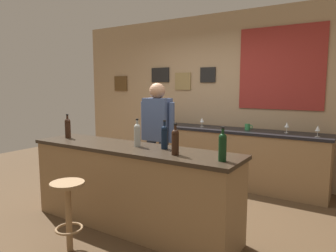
{
  "coord_description": "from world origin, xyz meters",
  "views": [
    {
      "loc": [
        2.13,
        -2.97,
        1.58
      ],
      "look_at": [
        -0.05,
        0.45,
        1.05
      ],
      "focal_mm": 32.88,
      "sensor_mm": 36.0,
      "label": 1
    }
  ],
  "objects": [
    {
      "name": "wine_bottle_d",
      "position": [
        0.63,
        -0.49,
        1.06
      ],
      "size": [
        0.07,
        0.07,
        0.31
      ],
      "color": "black",
      "rests_on": "bar_counter"
    },
    {
      "name": "bartender",
      "position": [
        -0.16,
        0.37,
        0.94
      ],
      "size": [
        0.52,
        0.21,
        1.62
      ],
      "color": "#384766",
      "rests_on": "ground_plane"
    },
    {
      "name": "wine_glass_a",
      "position": [
        -0.13,
        1.63,
        1.01
      ],
      "size": [
        0.07,
        0.07,
        0.16
      ],
      "color": "silver",
      "rests_on": "side_counter"
    },
    {
      "name": "wine_bottle_c",
      "position": [
        0.39,
        -0.31,
        1.06
      ],
      "size": [
        0.07,
        0.07,
        0.31
      ],
      "color": "black",
      "rests_on": "bar_counter"
    },
    {
      "name": "bar_counter",
      "position": [
        0.0,
        -0.4,
        0.46
      ],
      "size": [
        2.52,
        0.6,
        0.92
      ],
      "color": "olive",
      "rests_on": "ground_plane"
    },
    {
      "name": "wine_glass_b",
      "position": [
        1.2,
        1.71,
        1.01
      ],
      "size": [
        0.07,
        0.07,
        0.16
      ],
      "color": "silver",
      "rests_on": "side_counter"
    },
    {
      "name": "wine_bottle_b",
      "position": [
        0.06,
        -0.35,
        1.06
      ],
      "size": [
        0.07,
        0.07,
        0.31
      ],
      "color": "#999E99",
      "rests_on": "bar_counter"
    },
    {
      "name": "wine_bottle_e",
      "position": [
        1.11,
        -0.48,
        1.06
      ],
      "size": [
        0.07,
        0.07,
        0.31
      ],
      "color": "black",
      "rests_on": "bar_counter"
    },
    {
      "name": "back_wall",
      "position": [
        0.02,
        2.03,
        1.42
      ],
      "size": [
        6.0,
        0.09,
        2.8
      ],
      "color": "tan",
      "rests_on": "ground_plane"
    },
    {
      "name": "wine_bottle_a",
      "position": [
        -1.03,
        -0.39,
        1.06
      ],
      "size": [
        0.07,
        0.07,
        0.31
      ],
      "color": "black",
      "rests_on": "bar_counter"
    },
    {
      "name": "ground_plane",
      "position": [
        0.0,
        0.0,
        0.0
      ],
      "size": [
        10.0,
        10.0,
        0.0
      ],
      "primitive_type": "plane",
      "color": "#4C3823"
    },
    {
      "name": "coffee_mug",
      "position": [
        0.63,
        1.68,
        0.95
      ],
      "size": [
        0.13,
        0.08,
        0.09
      ],
      "color": "#338C4C",
      "rests_on": "side_counter"
    },
    {
      "name": "wine_glass_c",
      "position": [
        1.63,
        1.55,
        1.01
      ],
      "size": [
        0.07,
        0.07,
        0.16
      ],
      "color": "silver",
      "rests_on": "side_counter"
    },
    {
      "name": "side_counter",
      "position": [
        0.4,
        1.65,
        0.45
      ],
      "size": [
        2.92,
        0.56,
        0.9
      ],
      "color": "olive",
      "rests_on": "ground_plane"
    },
    {
      "name": "bar_stool",
      "position": [
        -0.17,
        -1.12,
        0.46
      ],
      "size": [
        0.32,
        0.32,
        0.68
      ],
      "color": "olive",
      "rests_on": "ground_plane"
    }
  ]
}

